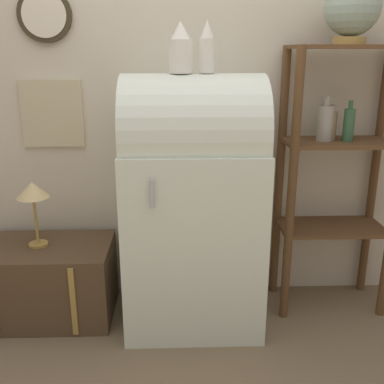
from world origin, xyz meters
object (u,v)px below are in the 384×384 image
at_px(refrigerator, 193,201).
at_px(globe, 352,9).
at_px(vase_left, 181,49).
at_px(vase_center, 207,48).
at_px(desk_lamp, 33,194).
at_px(suitcase_trunk, 45,281).

bearing_deg(refrigerator, globe, 6.09).
distance_m(vase_left, vase_center, 0.13).
xyz_separation_m(refrigerator, vase_left, (-0.06, -0.01, 0.81)).
distance_m(refrigerator, desk_lamp, 0.90).
height_order(globe, desk_lamp, globe).
bearing_deg(globe, desk_lamp, -178.67).
bearing_deg(globe, vase_left, -173.63).
relative_size(globe, desk_lamp, 0.86).
height_order(suitcase_trunk, desk_lamp, desk_lamp).
xyz_separation_m(vase_left, vase_center, (0.13, 0.01, 0.00)).
relative_size(suitcase_trunk, vase_left, 3.12).
height_order(refrigerator, suitcase_trunk, refrigerator).
bearing_deg(refrigerator, vase_left, -169.88).
bearing_deg(desk_lamp, suitcase_trunk, -24.85).
xyz_separation_m(vase_left, desk_lamp, (-0.84, 0.06, -0.78)).
distance_m(globe, desk_lamp, 1.99).
distance_m(refrigerator, suitcase_trunk, 1.01).
xyz_separation_m(suitcase_trunk, vase_center, (0.95, -0.04, 1.32)).
bearing_deg(suitcase_trunk, vase_left, -3.53).
xyz_separation_m(suitcase_trunk, vase_left, (0.82, -0.05, 1.32)).
height_order(refrigerator, vase_left, vase_left).
relative_size(suitcase_trunk, vase_center, 3.02).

